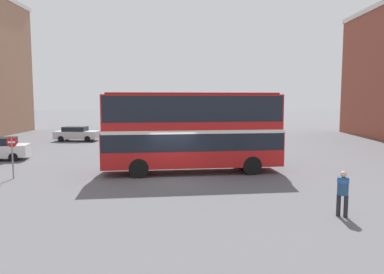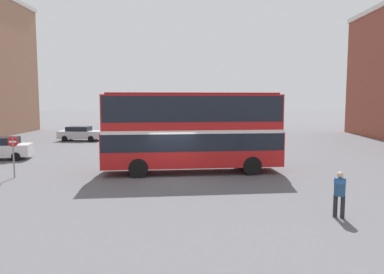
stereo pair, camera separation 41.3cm
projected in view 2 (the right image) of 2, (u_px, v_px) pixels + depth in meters
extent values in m
plane|color=#5B5B60|center=(173.00, 177.00, 20.66)|extent=(240.00, 240.00, 0.00)
cube|color=red|center=(192.00, 148.00, 21.90)|extent=(10.55, 3.82, 2.00)
cube|color=red|center=(192.00, 113.00, 21.69)|extent=(10.38, 3.73, 2.11)
cube|color=black|center=(192.00, 140.00, 21.86)|extent=(10.45, 3.84, 0.98)
cube|color=black|center=(192.00, 108.00, 21.66)|extent=(10.23, 3.74, 1.44)
cube|color=silver|center=(192.00, 130.00, 21.80)|extent=(10.45, 3.83, 0.20)
cube|color=maroon|center=(192.00, 94.00, 21.58)|extent=(9.90, 3.49, 0.10)
cylinder|color=black|center=(242.00, 159.00, 23.50)|extent=(1.11, 0.43, 1.08)
cylinder|color=black|center=(252.00, 166.00, 21.22)|extent=(1.11, 0.43, 1.08)
cylinder|color=black|center=(140.00, 161.00, 22.80)|extent=(1.11, 0.43, 1.08)
cylinder|color=black|center=(138.00, 168.00, 20.52)|extent=(1.11, 0.43, 1.08)
cylinder|color=#232328|center=(343.00, 207.00, 13.59)|extent=(0.15, 0.15, 0.82)
cylinder|color=#232328|center=(335.00, 206.00, 13.74)|extent=(0.15, 0.15, 0.82)
cylinder|color=navy|center=(340.00, 187.00, 13.59)|extent=(0.55, 0.55, 0.65)
cylinder|color=#28569E|center=(340.00, 181.00, 13.57)|extent=(0.58, 0.58, 0.14)
sphere|color=#D8A884|center=(340.00, 175.00, 13.54)|extent=(0.22, 0.22, 0.22)
cube|color=black|center=(1.00, 141.00, 26.55)|extent=(2.49, 2.01, 0.51)
cylinder|color=black|center=(16.00, 157.00, 26.08)|extent=(0.64, 0.33, 0.61)
cylinder|color=black|center=(22.00, 153.00, 27.65)|extent=(0.64, 0.33, 0.61)
cube|color=silver|center=(81.00, 135.00, 38.41)|extent=(4.42, 2.03, 0.76)
cube|color=black|center=(79.00, 129.00, 38.36)|extent=(2.33, 1.75, 0.46)
cylinder|color=black|center=(96.00, 137.00, 39.19)|extent=(0.61, 0.25, 0.60)
cylinder|color=black|center=(91.00, 139.00, 37.54)|extent=(0.61, 0.25, 0.60)
cylinder|color=black|center=(71.00, 137.00, 39.35)|extent=(0.61, 0.25, 0.60)
cylinder|color=black|center=(65.00, 139.00, 37.70)|extent=(0.61, 0.25, 0.60)
cylinder|color=gray|center=(14.00, 158.00, 20.42)|extent=(0.08, 0.08, 2.26)
cylinder|color=red|center=(13.00, 142.00, 20.33)|extent=(0.56, 0.03, 0.56)
cube|color=white|center=(13.00, 142.00, 20.33)|extent=(0.39, 0.04, 0.10)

